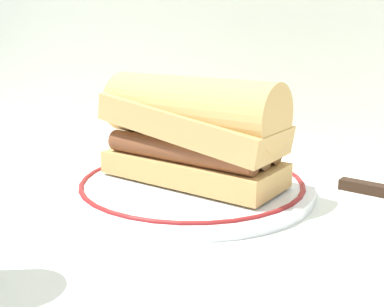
% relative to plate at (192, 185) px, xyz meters
% --- Properties ---
extents(ground_plane, '(1.50, 1.50, 0.00)m').
position_rel_plate_xyz_m(ground_plane, '(0.01, -0.03, -0.01)').
color(ground_plane, white).
extents(plate, '(0.28, 0.28, 0.01)m').
position_rel_plate_xyz_m(plate, '(0.00, 0.00, 0.00)').
color(plate, white).
rests_on(plate, ground_plane).
extents(sausage_sandwich, '(0.22, 0.11, 0.12)m').
position_rel_plate_xyz_m(sausage_sandwich, '(0.00, 0.00, 0.07)').
color(sausage_sandwich, tan).
rests_on(sausage_sandwich, plate).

